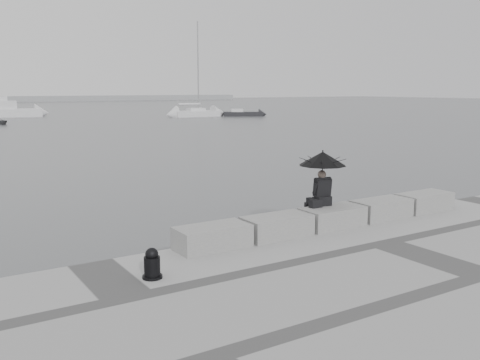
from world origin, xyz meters
TOP-DOWN VIEW (x-y plane):
  - ground at (0.00, 0.00)m, footprint 360.00×360.00m
  - stone_block_far_left at (-3.40, -0.45)m, footprint 1.60×0.80m
  - stone_block_left at (-1.70, -0.45)m, footprint 1.60×0.80m
  - stone_block_centre at (0.00, -0.45)m, footprint 1.60×0.80m
  - stone_block_right at (1.70, -0.45)m, footprint 1.60×0.80m
  - stone_block_far_right at (3.40, -0.45)m, footprint 1.60×0.80m
  - seated_person at (-0.07, -0.12)m, footprint 1.18×1.18m
  - bag at (-0.38, -0.24)m, footprint 0.31×0.17m
  - mooring_bollard at (-5.21, -1.47)m, footprint 0.36×0.36m
  - sailboat_right at (25.53, 56.02)m, footprint 6.54×2.73m
  - motor_cruiser at (3.14, 68.67)m, footprint 9.38×4.03m
  - small_motorboat at (31.78, 53.71)m, footprint 5.58×4.19m

SIDE VIEW (x-z plane):
  - ground at x=0.00m, z-range 0.00..0.00m
  - small_motorboat at x=31.78m, z-range -0.23..0.87m
  - sailboat_right at x=25.53m, z-range -5.91..6.99m
  - mooring_bollard at x=-5.21m, z-range 0.45..1.03m
  - stone_block_far_left at x=-3.40m, z-range 0.50..1.00m
  - stone_block_left at x=-1.70m, z-range 0.50..1.00m
  - stone_block_centre at x=0.00m, z-range 0.50..1.00m
  - stone_block_right at x=1.70m, z-range 0.50..1.00m
  - stone_block_far_right at x=3.40m, z-range 0.50..1.00m
  - motor_cruiser at x=3.14m, z-range -1.36..3.14m
  - bag at x=-0.38m, z-range 1.00..1.20m
  - seated_person at x=-0.07m, z-range 1.31..2.70m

